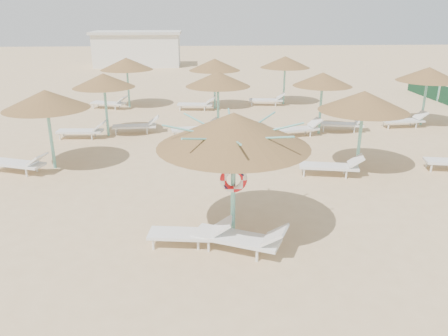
{
  "coord_description": "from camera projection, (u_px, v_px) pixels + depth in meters",
  "views": [
    {
      "loc": [
        -0.43,
        -9.02,
        5.16
      ],
      "look_at": [
        0.25,
        1.6,
        1.3
      ],
      "focal_mm": 35.0,
      "sensor_mm": 36.0,
      "label": 1
    }
  ],
  "objects": [
    {
      "name": "main_palapa",
      "position": [
        234.0,
        130.0,
        9.57
      ],
      "size": [
        3.43,
        3.43,
        3.07
      ],
      "color": "#72C6B5",
      "rests_on": "ground"
    },
    {
      "name": "palapa_field",
      "position": [
        248.0,
        78.0,
        19.26
      ],
      "size": [
        19.11,
        14.17,
        2.72
      ],
      "color": "#72C6B5",
      "rests_on": "ground"
    },
    {
      "name": "lounger_main_a",
      "position": [
        193.0,
        233.0,
        10.03
      ],
      "size": [
        1.97,
        0.81,
        0.7
      ],
      "rotation": [
        0.0,
        0.0,
        -0.13
      ],
      "color": "silver",
      "rests_on": "ground"
    },
    {
      "name": "lounger_main_b",
      "position": [
        242.0,
        238.0,
        9.76
      ],
      "size": [
        2.19,
        1.46,
        0.77
      ],
      "rotation": [
        0.0,
        0.0,
        -0.43
      ],
      "color": "silver",
      "rests_on": "ground"
    },
    {
      "name": "service_hut",
      "position": [
        138.0,
        49.0,
        42.17
      ],
      "size": [
        8.4,
        4.4,
        3.25
      ],
      "color": "silver",
      "rests_on": "ground"
    },
    {
      "name": "ground",
      "position": [
        218.0,
        243.0,
        10.25
      ],
      "size": [
        120.0,
        120.0,
        0.0
      ],
      "primitive_type": "plane",
      "color": "tan",
      "rests_on": "ground"
    }
  ]
}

